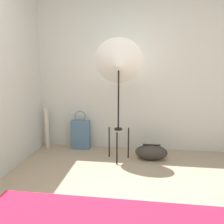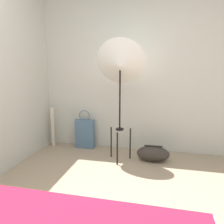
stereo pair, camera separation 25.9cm
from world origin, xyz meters
name	(u,v)px [view 1 (the left image)]	position (x,y,z in m)	size (l,w,h in m)	color
wall_back	(130,69)	(0.00, 2.13, 1.30)	(8.00, 0.05, 2.60)	beige
photo_umbrella	(119,65)	(-0.12, 1.61, 1.34)	(0.67, 0.42, 1.70)	black
tote_bag	(81,134)	(-0.78, 1.97, 0.25)	(0.31, 0.10, 0.64)	slate
duffel_bag	(151,152)	(0.35, 1.67, 0.11)	(0.46, 0.22, 0.23)	#332D28
paper_roll	(47,128)	(-1.35, 1.95, 0.33)	(0.07, 0.07, 0.66)	beige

